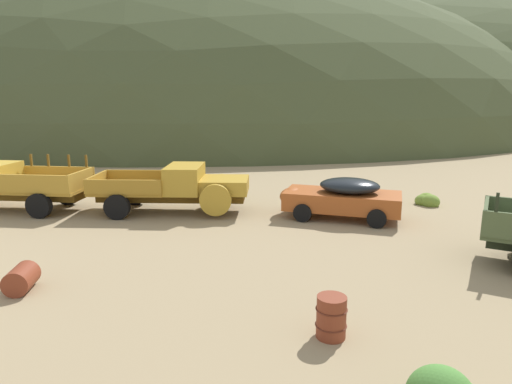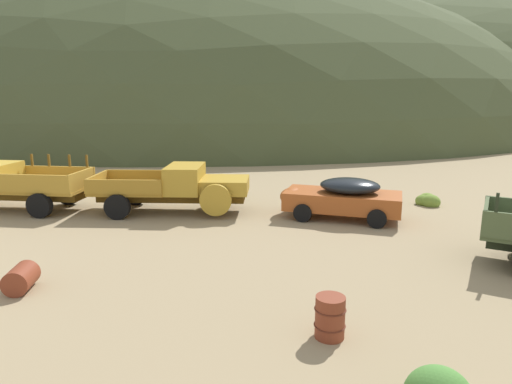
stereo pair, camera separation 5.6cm
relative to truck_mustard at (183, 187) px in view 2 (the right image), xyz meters
The scene contains 8 objects.
hill_distant 53.02m from the truck_mustard, 117.41° to the left, with size 105.97×79.38×41.58m, color #424C2D.
hill_center 70.82m from the truck_mustard, 84.13° to the left, with size 115.61×84.91×41.26m, color #424C2D.
truck_mustard is the anchor object (origin of this frame).
car_oxide_orange 6.13m from the truck_mustard, ahead, with size 4.62×2.24×1.57m.
oil_drum_tipped 7.89m from the truck_mustard, 96.04° to the right, with size 0.88×1.02×0.62m.
oil_drum_spare 10.45m from the truck_mustard, 51.11° to the right, with size 0.62×0.62×0.84m.
bush_front_right 3.02m from the truck_mustard, 73.49° to the left, with size 1.33×1.23×1.12m.
bush_front_left 10.33m from the truck_mustard, 20.62° to the left, with size 1.00×0.96×0.63m.
Camera 2 is at (12.15, -6.91, 4.65)m, focal length 31.49 mm.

